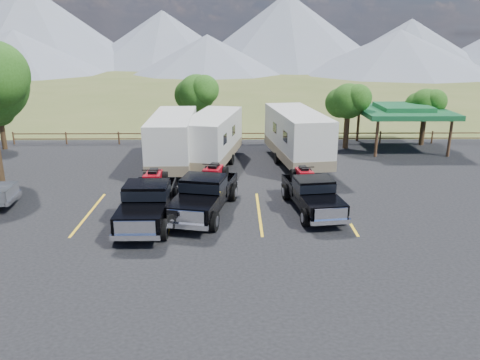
{
  "coord_description": "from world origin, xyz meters",
  "views": [
    {
      "loc": [
        0.89,
        -16.54,
        8.1
      ],
      "look_at": [
        1.1,
        4.22,
        1.6
      ],
      "focal_mm": 35.0,
      "sensor_mm": 36.0,
      "label": 1
    }
  ],
  "objects_px": {
    "trailer_center": "(213,139)",
    "trailer_right": "(297,137)",
    "rig_left": "(148,200)",
    "rig_right": "(312,192)",
    "rig_center": "(205,192)",
    "trailer_left": "(173,141)",
    "pavilion": "(403,111)"
  },
  "relations": [
    {
      "from": "trailer_center",
      "to": "trailer_right",
      "type": "bearing_deg",
      "value": 12.64
    },
    {
      "from": "rig_left",
      "to": "rig_right",
      "type": "height_order",
      "value": "rig_left"
    },
    {
      "from": "rig_left",
      "to": "rig_center",
      "type": "relative_size",
      "value": 0.97
    },
    {
      "from": "trailer_left",
      "to": "trailer_right",
      "type": "height_order",
      "value": "trailer_right"
    },
    {
      "from": "rig_left",
      "to": "rig_center",
      "type": "distance_m",
      "value": 2.67
    },
    {
      "from": "pavilion",
      "to": "trailer_right",
      "type": "relative_size",
      "value": 0.63
    },
    {
      "from": "rig_center",
      "to": "rig_right",
      "type": "relative_size",
      "value": 1.12
    },
    {
      "from": "rig_left",
      "to": "trailer_right",
      "type": "xyz_separation_m",
      "value": [
        7.81,
        9.45,
        0.8
      ]
    },
    {
      "from": "rig_right",
      "to": "pavilion",
      "type": "bearing_deg",
      "value": 48.18
    },
    {
      "from": "rig_center",
      "to": "rig_right",
      "type": "xyz_separation_m",
      "value": [
        5.04,
        0.24,
        -0.09
      ]
    },
    {
      "from": "rig_left",
      "to": "trailer_left",
      "type": "distance_m",
      "value": 8.7
    },
    {
      "from": "pavilion",
      "to": "rig_right",
      "type": "distance_m",
      "value": 15.32
    },
    {
      "from": "pavilion",
      "to": "trailer_left",
      "type": "bearing_deg",
      "value": -161.95
    },
    {
      "from": "trailer_left",
      "to": "trailer_right",
      "type": "relative_size",
      "value": 0.97
    },
    {
      "from": "trailer_left",
      "to": "trailer_center",
      "type": "height_order",
      "value": "trailer_left"
    },
    {
      "from": "rig_left",
      "to": "trailer_left",
      "type": "height_order",
      "value": "trailer_left"
    },
    {
      "from": "rig_left",
      "to": "trailer_center",
      "type": "xyz_separation_m",
      "value": [
        2.46,
        9.29,
        0.71
      ]
    },
    {
      "from": "rig_right",
      "to": "rig_center",
      "type": "bearing_deg",
      "value": 174.83
    },
    {
      "from": "trailer_center",
      "to": "trailer_right",
      "type": "distance_m",
      "value": 5.35
    },
    {
      "from": "rig_right",
      "to": "trailer_center",
      "type": "distance_m",
      "value": 9.53
    },
    {
      "from": "rig_center",
      "to": "trailer_center",
      "type": "height_order",
      "value": "trailer_center"
    },
    {
      "from": "rig_center",
      "to": "trailer_center",
      "type": "relative_size",
      "value": 0.68
    },
    {
      "from": "rig_right",
      "to": "trailer_left",
      "type": "bearing_deg",
      "value": 127.3
    },
    {
      "from": "rig_right",
      "to": "trailer_left",
      "type": "relative_size",
      "value": 0.6
    },
    {
      "from": "rig_right",
      "to": "trailer_right",
      "type": "distance_m",
      "value": 8.26
    },
    {
      "from": "rig_center",
      "to": "trailer_left",
      "type": "relative_size",
      "value": 0.67
    },
    {
      "from": "rig_left",
      "to": "trailer_right",
      "type": "height_order",
      "value": "trailer_right"
    },
    {
      "from": "rig_left",
      "to": "rig_right",
      "type": "distance_m",
      "value": 7.62
    },
    {
      "from": "rig_left",
      "to": "trailer_center",
      "type": "distance_m",
      "value": 9.64
    },
    {
      "from": "pavilion",
      "to": "rig_left",
      "type": "relative_size",
      "value": 1.01
    },
    {
      "from": "pavilion",
      "to": "rig_right",
      "type": "relative_size",
      "value": 1.09
    },
    {
      "from": "pavilion",
      "to": "trailer_right",
      "type": "bearing_deg",
      "value": -151.67
    }
  ]
}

